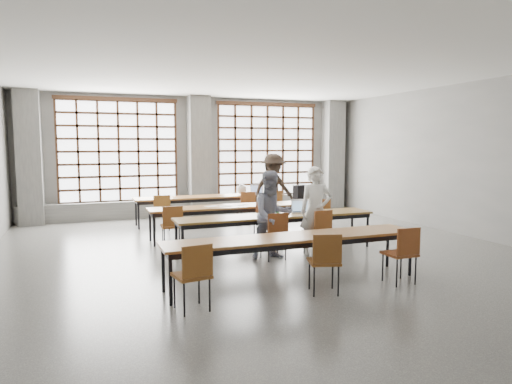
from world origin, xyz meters
TOP-DOWN VIEW (x-y plane):
  - floor at (0.00, 0.00)m, footprint 11.00×11.00m
  - ceiling at (0.00, 0.00)m, footprint 11.00×11.00m
  - wall_back at (0.00, 5.50)m, footprint 10.00×0.00m
  - wall_right at (5.00, 0.00)m, footprint 0.00×11.00m
  - column_left at (-4.50, 5.22)m, footprint 0.60×0.55m
  - column_mid at (0.00, 5.22)m, footprint 0.60×0.55m
  - column_right at (4.50, 5.22)m, footprint 0.60×0.55m
  - window_left at (-2.25, 5.42)m, footprint 3.32×0.12m
  - window_right at (2.25, 5.42)m, footprint 3.32×0.12m
  - sill_ledge at (0.00, 5.30)m, footprint 9.80×0.35m
  - desk_row_a at (-0.05, 3.80)m, footprint 4.00×0.70m
  - desk_row_b at (0.03, 1.75)m, footprint 4.00×0.70m
  - desk_row_c at (0.29, 0.17)m, footprint 4.00×0.70m
  - desk_row_d at (-0.28, -1.84)m, footprint 4.00×0.70m
  - chair_back_left at (-1.45, 3.17)m, footprint 0.45×0.45m
  - chair_back_mid at (0.75, 3.17)m, footprint 0.43×0.43m
  - chair_back_right at (1.54, 3.17)m, footprint 0.51×0.51m
  - chair_mid_left at (-1.58, 1.12)m, footprint 0.45×0.45m
  - chair_mid_centre at (0.41, 1.12)m, footprint 0.49×0.49m
  - chair_mid_right at (1.80, 1.12)m, footprint 0.53×0.53m
  - chair_front_left at (-0.00, -0.46)m, footprint 0.44×0.44m
  - chair_front_right at (0.91, -0.46)m, footprint 0.47×0.47m
  - chair_near_left at (-1.97, -2.47)m, footprint 0.48×0.49m
  - chair_near_mid at (-0.11, -2.46)m, footprint 0.52×0.52m
  - chair_near_right at (1.22, -2.47)m, footprint 0.42×0.43m
  - student_male at (0.89, -0.33)m, footprint 0.70×0.55m
  - student_female at (-0.01, -0.33)m, footprint 0.79×0.62m
  - student_back at (1.55, 3.30)m, footprint 1.28×0.86m
  - laptop_front at (0.87, 0.28)m, footprint 0.45×0.42m
  - laptop_back at (1.32, 3.91)m, footprint 0.43×0.39m
  - mouse at (1.24, 0.15)m, footprint 0.11×0.09m
  - green_box at (0.24, 0.25)m, footprint 0.26×0.12m
  - phone at (0.47, 0.07)m, footprint 0.14×0.11m
  - paper_sheet_a at (-0.57, 1.80)m, footprint 0.34×0.29m
  - paper_sheet_b at (-0.27, 1.70)m, footprint 0.31×0.22m
  - paper_sheet_c at (0.13, 1.75)m, footprint 0.36×0.31m
  - backpack at (1.63, 1.80)m, footprint 0.36×0.26m
  - plastic_bag at (0.85, 3.85)m, footprint 0.31×0.27m
  - red_pouch at (-1.98, -2.39)m, footprint 0.21×0.13m

SIDE VIEW (x-z plane):
  - floor at x=0.00m, z-range 0.00..0.00m
  - sill_ledge at x=0.00m, z-range 0.00..0.50m
  - red_pouch at x=-1.98m, z-range 0.47..0.53m
  - chair_back_left at x=-1.45m, z-range 0.10..0.98m
  - chair_back_mid at x=0.75m, z-range 0.10..0.98m
  - chair_back_right at x=1.54m, z-range 0.10..0.98m
  - chair_mid_left at x=-1.58m, z-range 0.10..0.98m
  - chair_mid_centre at x=0.41m, z-range 0.10..0.98m
  - chair_mid_right at x=1.80m, z-range 0.10..0.98m
  - chair_front_left at x=0.00m, z-range 0.10..0.98m
  - chair_front_right at x=0.91m, z-range 0.10..0.98m
  - chair_near_left at x=-1.97m, z-range 0.10..0.98m
  - chair_near_mid at x=-0.11m, z-range 0.10..0.98m
  - chair_near_right at x=1.22m, z-range 0.10..0.98m
  - desk_row_a at x=-0.05m, z-range 0.30..1.03m
  - desk_row_b at x=0.03m, z-range 0.30..1.03m
  - desk_row_c at x=0.29m, z-range 0.30..1.03m
  - desk_row_d at x=-0.28m, z-range 0.30..1.03m
  - paper_sheet_a at x=-0.57m, z-range 0.73..0.73m
  - paper_sheet_b at x=-0.27m, z-range 0.73..0.73m
  - paper_sheet_c at x=0.13m, z-range 0.73..0.73m
  - phone at x=0.47m, z-range 0.73..0.74m
  - mouse at x=1.24m, z-range 0.73..0.77m
  - green_box at x=0.24m, z-range 0.73..0.82m
  - laptop_front at x=0.87m, z-range 0.66..0.92m
  - laptop_back at x=1.32m, z-range 0.66..0.92m
  - student_female at x=-0.01m, z-range 0.00..1.62m
  - student_male at x=0.89m, z-range 0.00..1.68m
  - plastic_bag at x=0.85m, z-range 0.73..1.02m
  - student_back at x=1.55m, z-range 0.00..1.85m
  - backpack at x=1.63m, z-range 0.73..1.13m
  - wall_back at x=0.00m, z-range -3.25..6.75m
  - wall_right at x=5.00m, z-range -3.75..7.25m
  - column_left at x=-4.50m, z-range 0.00..3.50m
  - column_mid at x=0.00m, z-range 0.00..3.50m
  - column_right at x=4.50m, z-range 0.00..3.50m
  - window_left at x=-2.25m, z-range 0.40..3.40m
  - window_right at x=2.25m, z-range 0.40..3.40m
  - ceiling at x=0.00m, z-range 3.50..3.50m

